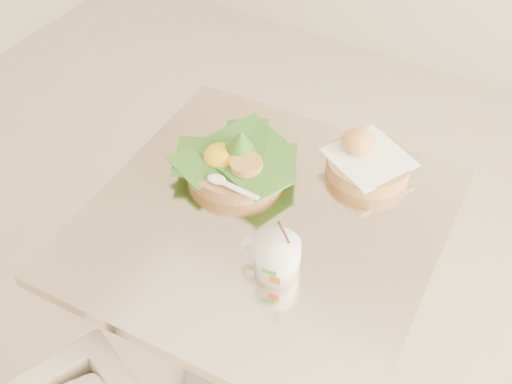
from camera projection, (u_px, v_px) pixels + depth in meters
The scene contains 5 objects.
floor at pixel (216, 356), 1.94m from camera, with size 3.60×3.60×0.00m, color #C4B49D.
cafe_table at pixel (262, 285), 1.47m from camera, with size 0.73×0.73×0.75m.
rice_basket at pixel (235, 160), 1.39m from camera, with size 0.27×0.27×0.13m.
bread_basket at pixel (366, 160), 1.40m from camera, with size 0.21×0.21×0.10m.
coffee_mug at pixel (276, 256), 1.20m from camera, with size 0.12×0.09×0.15m.
Camera 1 is at (0.62, -0.82, 1.72)m, focal length 45.00 mm.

